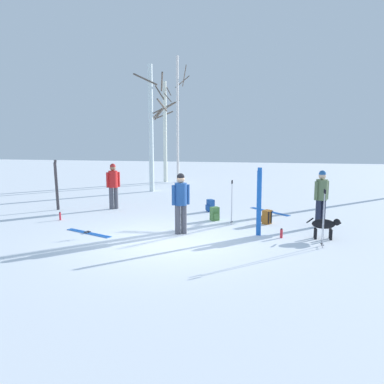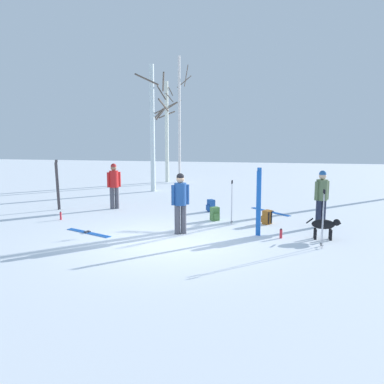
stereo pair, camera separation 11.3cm
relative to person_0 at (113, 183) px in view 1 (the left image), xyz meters
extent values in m
plane|color=white|center=(3.16, -3.85, -0.98)|extent=(60.00, 60.00, 0.00)
cylinder|color=#4C4C56|center=(-0.07, -0.05, -0.57)|extent=(0.16, 0.16, 0.82)
cylinder|color=#4C4C56|center=(0.07, 0.05, -0.57)|extent=(0.16, 0.16, 0.82)
cylinder|color=red|center=(0.00, 0.00, 0.15)|extent=(0.34, 0.34, 0.62)
sphere|color=#997051|center=(0.00, 0.00, 0.57)|extent=(0.22, 0.22, 0.22)
sphere|color=#B22626|center=(0.00, 0.00, 0.63)|extent=(0.21, 0.21, 0.21)
cylinder|color=red|center=(-0.17, -0.12, 0.13)|extent=(0.10, 0.10, 0.56)
cylinder|color=red|center=(0.17, 0.12, 0.13)|extent=(0.10, 0.10, 0.56)
cylinder|color=#4C4C56|center=(3.19, -3.18, -0.57)|extent=(0.16, 0.16, 0.82)
cylinder|color=#4C4C56|center=(3.34, -3.09, -0.57)|extent=(0.16, 0.16, 0.82)
cylinder|color=#1E478C|center=(3.26, -3.13, 0.15)|extent=(0.34, 0.34, 0.62)
sphere|color=tan|center=(3.26, -3.13, 0.57)|extent=(0.22, 0.22, 0.22)
sphere|color=black|center=(3.26, -3.13, 0.63)|extent=(0.21, 0.21, 0.21)
cylinder|color=#1E478C|center=(3.08, -3.24, 0.13)|extent=(0.10, 0.10, 0.56)
cylinder|color=#1E478C|center=(3.45, -3.03, 0.13)|extent=(0.10, 0.10, 0.56)
cylinder|color=#1E2338|center=(7.18, -1.58, -0.57)|extent=(0.16, 0.16, 0.82)
cylinder|color=#1E2338|center=(7.33, -1.47, -0.57)|extent=(0.16, 0.16, 0.82)
cylinder|color=#566B47|center=(7.25, -1.53, 0.15)|extent=(0.34, 0.34, 0.62)
sphere|color=beige|center=(7.25, -1.53, 0.57)|extent=(0.22, 0.22, 0.22)
sphere|color=#265999|center=(7.25, -1.53, 0.63)|extent=(0.21, 0.21, 0.21)
cylinder|color=#566B47|center=(7.08, -1.64, 0.13)|extent=(0.10, 0.10, 0.56)
cylinder|color=#566B47|center=(7.43, -1.41, 0.13)|extent=(0.10, 0.10, 0.56)
ellipsoid|color=black|center=(7.12, -2.99, -0.57)|extent=(0.60, 0.23, 0.26)
sphere|color=black|center=(7.46, -2.99, -0.51)|extent=(0.18, 0.18, 0.18)
ellipsoid|color=black|center=(7.52, -3.00, -0.53)|extent=(0.10, 0.06, 0.06)
cylinder|color=black|center=(6.77, -2.98, -0.49)|extent=(0.19, 0.04, 0.17)
cylinder|color=black|center=(7.32, -2.92, -0.84)|extent=(0.07, 0.07, 0.28)
cylinder|color=black|center=(7.32, -3.07, -0.84)|extent=(0.07, 0.07, 0.28)
cylinder|color=black|center=(6.93, -2.91, -0.84)|extent=(0.07, 0.07, 0.28)
cylinder|color=black|center=(6.93, -3.06, -0.84)|extent=(0.07, 0.07, 0.28)
cube|color=black|center=(-1.97, -0.56, -0.09)|extent=(0.04, 0.12, 1.78)
cube|color=black|center=(-1.97, -0.56, 0.84)|extent=(0.03, 0.06, 0.10)
cube|color=black|center=(-1.99, -0.62, -0.09)|extent=(0.04, 0.12, 1.78)
cube|color=black|center=(-1.99, -0.62, 0.84)|extent=(0.03, 0.06, 0.10)
cube|color=blue|center=(5.38, -2.93, -0.08)|extent=(0.08, 0.03, 1.80)
cube|color=blue|center=(5.38, -2.93, 0.86)|extent=(0.06, 0.03, 0.10)
cube|color=blue|center=(5.44, -2.94, -0.08)|extent=(0.08, 0.03, 1.80)
cube|color=blue|center=(5.44, -2.94, 0.86)|extent=(0.06, 0.03, 0.10)
cube|color=blue|center=(0.70, -3.53, -0.97)|extent=(1.57, 0.73, 0.02)
cube|color=#333338|center=(0.65, -3.51, -0.95)|extent=(0.14, 0.11, 0.03)
cube|color=blue|center=(0.66, -3.62, -0.97)|extent=(1.57, 0.73, 0.02)
cube|color=#333338|center=(0.61, -3.60, -0.95)|extent=(0.14, 0.11, 0.03)
cube|color=blue|center=(5.75, 0.46, -0.97)|extent=(1.34, 1.39, 0.02)
cube|color=#333338|center=(5.78, 0.42, -0.95)|extent=(0.13, 0.13, 0.03)
cube|color=blue|center=(5.82, 0.53, -0.97)|extent=(1.34, 1.39, 0.02)
cube|color=#333338|center=(5.85, 0.49, -0.95)|extent=(0.13, 0.13, 0.03)
cylinder|color=#B2B2BC|center=(6.99, -3.71, -0.31)|extent=(0.02, 0.10, 1.35)
cylinder|color=black|center=(6.99, -3.71, 0.42)|extent=(0.04, 0.04, 0.10)
cylinder|color=black|center=(6.99, -3.71, -0.91)|extent=(0.07, 0.07, 0.01)
cylinder|color=#B2B2BC|center=(6.99, -3.85, -0.31)|extent=(0.02, 0.10, 1.35)
cylinder|color=black|center=(6.99, -3.85, 0.42)|extent=(0.04, 0.04, 0.10)
cylinder|color=black|center=(6.99, -3.85, -0.91)|extent=(0.07, 0.07, 0.01)
cylinder|color=#B2B2BC|center=(4.58, -1.65, -0.34)|extent=(0.02, 0.10, 1.28)
cylinder|color=black|center=(4.58, -1.65, 0.35)|extent=(0.04, 0.04, 0.10)
cylinder|color=black|center=(4.58, -1.65, -0.91)|extent=(0.07, 0.07, 0.01)
cylinder|color=#B2B2BC|center=(4.58, -1.80, -0.34)|extent=(0.02, 0.10, 1.28)
cylinder|color=black|center=(4.58, -1.80, 0.35)|extent=(0.04, 0.04, 0.10)
cylinder|color=black|center=(4.58, -1.80, -0.91)|extent=(0.07, 0.07, 0.01)
cube|color=#99591E|center=(5.67, -1.48, -0.76)|extent=(0.31, 0.33, 0.44)
cube|color=#99591E|center=(5.56, -1.41, -0.83)|extent=(0.16, 0.19, 0.20)
cube|color=black|center=(5.80, -1.49, -0.76)|extent=(0.04, 0.04, 0.37)
cube|color=black|center=(5.72, -1.61, -0.76)|extent=(0.04, 0.04, 0.37)
cube|color=#4C7F3F|center=(3.99, -1.27, -0.76)|extent=(0.33, 0.32, 0.44)
cube|color=#4C7F3F|center=(4.07, -1.37, -0.83)|extent=(0.19, 0.17, 0.20)
cube|color=black|center=(3.86, -1.22, -0.76)|extent=(0.04, 0.04, 0.37)
cube|color=black|center=(3.98, -1.13, -0.76)|extent=(0.04, 0.04, 0.37)
cube|color=#1E4C99|center=(3.66, 0.15, -0.76)|extent=(0.32, 0.33, 0.44)
cube|color=#1E4C99|center=(3.56, 0.07, -0.83)|extent=(0.17, 0.19, 0.20)
cube|color=black|center=(3.71, 0.28, -0.76)|extent=(0.04, 0.04, 0.37)
cube|color=black|center=(3.80, 0.17, -0.76)|extent=(0.04, 0.04, 0.37)
cylinder|color=red|center=(6.03, -3.09, -0.86)|extent=(0.07, 0.07, 0.24)
cylinder|color=black|center=(6.03, -3.09, -0.73)|extent=(0.05, 0.05, 0.02)
cylinder|color=red|center=(-0.99, -2.16, -0.85)|extent=(0.06, 0.06, 0.25)
cylinder|color=black|center=(-0.99, -2.16, -0.72)|extent=(0.04, 0.04, 0.02)
cylinder|color=silver|center=(-0.18, 8.54, 1.94)|extent=(0.22, 0.22, 5.85)
cylinder|color=brown|center=(-0.39, 9.19, 3.41)|extent=(1.36, 0.49, 0.75)
cylinder|color=brown|center=(-0.30, 9.01, 3.00)|extent=(0.99, 0.31, 0.46)
cylinder|color=brown|center=(-0.40, 8.23, 4.20)|extent=(0.70, 0.53, 0.87)
cylinder|color=silver|center=(0.11, 4.67, 2.07)|extent=(0.23, 0.23, 6.11)
cylinder|color=brown|center=(0.05, 4.08, 4.34)|extent=(1.21, 0.21, 0.61)
cylinder|color=brown|center=(0.64, 4.84, 4.32)|extent=(0.42, 1.13, 0.78)
cylinder|color=brown|center=(0.70, 4.60, 3.20)|extent=(0.22, 1.22, 0.54)
cylinder|color=brown|center=(0.45, 4.98, 2.82)|extent=(0.71, 0.75, 0.57)
cylinder|color=brown|center=(0.24, 5.05, 2.73)|extent=(0.83, 0.35, 0.73)
cylinder|color=silver|center=(0.61, 8.42, 2.63)|extent=(0.14, 0.14, 7.22)
cylinder|color=brown|center=(0.16, 8.19, 4.26)|extent=(0.52, 0.95, 0.60)
cylinder|color=brown|center=(0.21, 8.76, 3.55)|extent=(0.73, 0.85, 0.61)
cylinder|color=brown|center=(0.98, 8.60, 5.15)|extent=(0.43, 0.80, 1.10)
cylinder|color=brown|center=(0.80, 8.88, 4.86)|extent=(0.96, 0.44, 0.63)
cylinder|color=brown|center=(0.09, 8.07, 3.93)|extent=(0.77, 1.08, 0.68)
camera|label=1|loc=(5.46, -13.32, 1.76)|focal=35.46mm
camera|label=2|loc=(5.57, -13.30, 1.76)|focal=35.46mm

